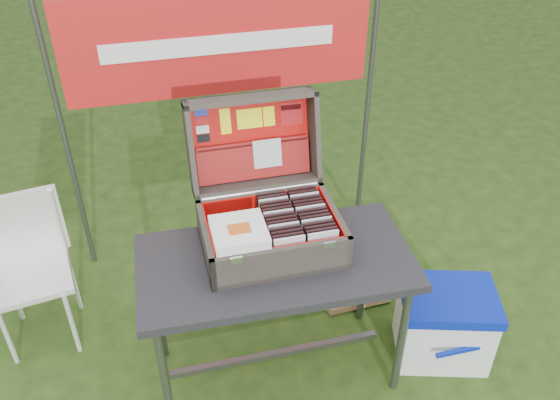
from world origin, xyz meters
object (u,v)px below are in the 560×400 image
object	(u,v)px
table	(276,319)
cooler	(444,324)
cardboard_box	(358,275)
suitcase	(268,189)
chair	(33,279)

from	to	relation	value
table	cooler	bearing A→B (deg)	-3.91
cooler	cardboard_box	xyz separation A→B (m)	(-0.29, 0.44, -0.01)
suitcase	cardboard_box	world-z (taller)	suitcase
suitcase	cooler	distance (m)	1.18
cooler	cardboard_box	world-z (taller)	cooler
table	cooler	size ratio (longest dim) A/B	2.59
cooler	chair	bearing A→B (deg)	178.84
suitcase	table	bearing A→B (deg)	-90.59
suitcase	cardboard_box	bearing A→B (deg)	22.05
cooler	table	bearing A→B (deg)	-169.72
chair	cardboard_box	bearing A→B (deg)	-14.68
suitcase	cardboard_box	distance (m)	1.01
cooler	cardboard_box	bearing A→B (deg)	139.33
cooler	cardboard_box	distance (m)	0.53
chair	cardboard_box	size ratio (longest dim) A/B	2.07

